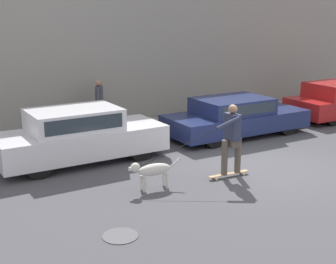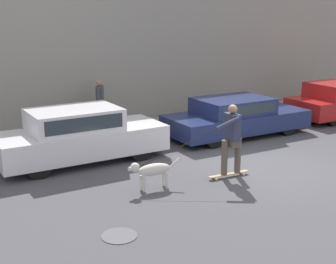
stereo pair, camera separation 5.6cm
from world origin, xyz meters
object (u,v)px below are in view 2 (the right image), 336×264
object	(u,v)px
pedestrian_with_bag	(100,103)
parked_car_1	(236,117)
parked_car_0	(80,136)
dog	(152,170)
skateboarder	(231,136)

from	to	relation	value
pedestrian_with_bag	parked_car_1	bearing A→B (deg)	-2.18
pedestrian_with_bag	parked_car_0	bearing A→B (deg)	-92.96
parked_car_0	dog	size ratio (longest dim) A/B	3.42
parked_car_0	parked_car_1	distance (m)	5.10
parked_car_0	skateboarder	world-z (taller)	skateboarder
parked_car_1	dog	world-z (taller)	parked_car_1
parked_car_0	dog	distance (m)	2.76
dog	skateboarder	size ratio (longest dim) A/B	0.44
parked_car_1	pedestrian_with_bag	world-z (taller)	pedestrian_with_bag
parked_car_1	skateboarder	size ratio (longest dim) A/B	1.61
parked_car_0	skateboarder	xyz separation A→B (m)	(2.60, -2.92, 0.30)
parked_car_0	skateboarder	distance (m)	3.92
parked_car_0	parked_car_1	xyz separation A→B (m)	(5.10, 0.00, -0.09)
parked_car_1	dog	bearing A→B (deg)	-148.20
parked_car_1	skateboarder	bearing A→B (deg)	-129.64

